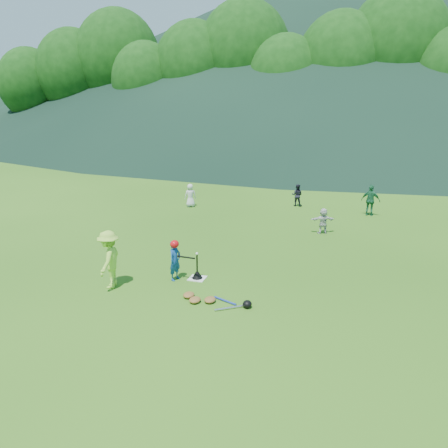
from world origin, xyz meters
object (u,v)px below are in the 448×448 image
batter_child (175,261)px  fielder_b (297,195)px  fielder_c (371,200)px  fielder_d (323,221)px  batting_tee (197,274)px  home_plate (197,278)px  adult_coach (109,259)px  fielder_a (190,195)px  equipment_pile (210,300)px

batter_child → fielder_b: batter_child is taller
fielder_c → fielder_d: size_ratio=1.37×
fielder_c → batting_tee: bearing=73.9°
home_plate → batting_tee: 0.12m
fielder_c → adult_coach: bearing=68.1°
home_plate → fielder_a: (-3.30, 7.85, 0.52)m
adult_coach → batting_tee: (2.00, 1.19, -0.64)m
home_plate → fielder_c: size_ratio=0.34×
adult_coach → fielder_a: 9.13m
batter_child → home_plate: bearing=-52.2°
batter_child → adult_coach: (-1.45, -0.95, 0.22)m
equipment_pile → fielder_d: bearing=72.4°
home_plate → fielder_b: 9.57m
fielder_a → fielder_b: bearing=169.8°
batter_child → equipment_pile: size_ratio=0.62×
fielder_a → home_plate: bearing=83.7°
fielder_a → fielder_d: bearing=129.4°
home_plate → batting_tee: batting_tee is taller
batter_child → adult_coach: 1.75m
fielder_b → fielder_c: bearing=168.7°
adult_coach → fielder_b: 11.17m
fielder_a → batting_tee: fielder_a is taller
home_plate → equipment_pile: (0.82, -1.29, 0.06)m
batter_child → fielder_a: (-2.74, 8.08, -0.02)m
fielder_c → batter_child: bearing=71.8°
batter_child → adult_coach: bearing=138.3°
fielder_c → fielder_a: bearing=17.8°
adult_coach → batting_tee: adult_coach is taller
fielder_d → equipment_pile: fielder_d is taller
fielder_a → equipment_pile: bearing=85.1°
batting_tee → equipment_pile: size_ratio=0.38×
fielder_a → equipment_pile: 10.03m
fielder_c → batting_tee: 9.81m
home_plate → fielder_a: 8.53m
home_plate → adult_coach: bearing=-149.3°
adult_coach → fielder_c: (6.63, 9.82, -0.11)m
adult_coach → equipment_pile: (2.81, -0.10, -0.71)m
fielder_b → fielder_c: 3.34m
batter_child → fielder_c: (5.19, 8.87, 0.11)m
equipment_pile → adult_coach: bearing=178.0°
fielder_b → equipment_pile: 10.77m
adult_coach → fielder_d: (4.94, 6.58, -0.29)m
home_plate → fielder_d: (2.94, 5.39, 0.47)m
fielder_d → equipment_pile: bearing=51.2°
adult_coach → fielder_a: adult_coach is taller
fielder_a → fielder_b: 4.96m
home_plate → batting_tee: (0.00, 0.00, 0.12)m
batter_child → equipment_pile: bearing=-112.7°
fielder_b → batting_tee: 9.56m
equipment_pile → fielder_b: bearing=86.9°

